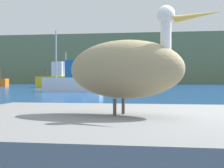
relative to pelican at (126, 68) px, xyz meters
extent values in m
cube|color=#6B7A51|center=(1.08, 71.90, 3.78)|extent=(140.00, 14.87, 9.82)
cube|color=slate|center=(-0.01, 0.00, -0.77)|extent=(3.35, 2.80, 0.72)
ellipsoid|color=#978761|center=(-0.01, 0.00, -0.01)|extent=(1.17, 0.80, 0.51)
cylinder|color=white|center=(0.35, -0.12, 0.23)|extent=(0.09, 0.09, 0.33)
sphere|color=white|center=(0.35, -0.12, 0.44)|extent=(0.15, 0.15, 0.15)
cone|color=gold|center=(0.60, -0.20, 0.41)|extent=(0.39, 0.18, 0.09)
cylinder|color=#4C4742|center=(-0.04, 0.10, -0.34)|extent=(0.03, 0.03, 0.15)
cylinder|color=#4C4742|center=(-0.09, -0.06, -0.34)|extent=(0.03, 0.03, 0.15)
cube|color=white|center=(-7.17, 24.28, -0.57)|extent=(4.66, 1.57, 1.12)
cube|color=#1E6099|center=(-6.95, 24.28, 0.67)|extent=(1.43, 1.18, 1.37)
cylinder|color=#B2B2B2|center=(-8.56, 24.31, 1.88)|extent=(0.12, 0.12, 3.79)
cylinder|color=#3F382D|center=(-9.40, 24.32, 0.34)|extent=(0.10, 0.10, 0.70)
cube|color=yellow|center=(-12.66, 36.73, -0.49)|extent=(5.17, 3.19, 1.28)
cube|color=silver|center=(-12.10, 36.51, 1.00)|extent=(1.84, 1.67, 1.71)
cylinder|color=#B2B2B2|center=(-11.28, 36.19, 1.54)|extent=(0.12, 0.12, 2.78)
cylinder|color=#3F382D|center=(-21.06, 41.36, 0.24)|extent=(0.10, 0.10, 0.70)
camera|label=1|loc=(0.37, -3.07, -0.09)|focal=56.81mm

